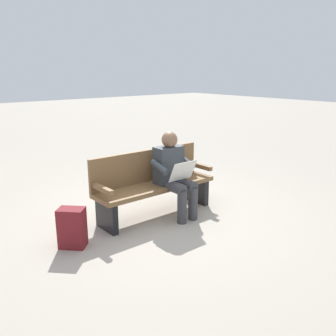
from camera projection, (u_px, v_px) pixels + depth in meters
The scene contains 4 objects.
ground_plane at pixel (156, 215), 5.19m from camera, with size 40.00×40.00×0.00m, color #A89E8E.
bench_near at pixel (153, 183), 5.13m from camera, with size 1.80×0.49×0.90m.
person_seated at pixel (174, 172), 5.02m from camera, with size 0.57×0.57×1.18m.
backpack at pixel (72, 228), 4.20m from camera, with size 0.35×0.35×0.47m.
Camera 1 is at (2.98, 3.82, 1.99)m, focal length 39.12 mm.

